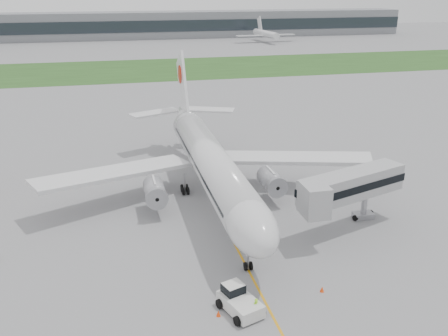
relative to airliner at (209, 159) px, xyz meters
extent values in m
plane|color=gray|center=(0.00, -4.87, -5.66)|extent=(600.00, 600.00, 0.00)
cube|color=#26471A|center=(0.00, 115.13, -5.65)|extent=(600.00, 50.00, 0.02)
cube|color=gray|center=(0.00, 225.13, 1.34)|extent=(320.00, 22.00, 14.00)
cube|color=#21282F|center=(0.00, 214.13, 1.34)|extent=(320.00, 0.60, 6.00)
cylinder|color=silver|center=(0.00, -0.87, -0.06)|extent=(5.00, 38.00, 5.00)
ellipsoid|color=silver|center=(0.00, -20.37, -0.06)|extent=(5.00, 11.00, 5.00)
cube|color=black|center=(0.00, -21.37, 0.84)|extent=(3.20, 1.54, 1.14)
cone|color=silver|center=(0.00, 21.13, 0.74)|extent=(5.00, 10.53, 6.16)
cube|color=silver|center=(-13.00, 1.13, -1.26)|extent=(22.13, 13.52, 1.70)
cube|color=silver|center=(13.00, 1.13, -1.26)|extent=(22.13, 13.52, 1.70)
cylinder|color=#A6A6AC|center=(-8.00, -3.37, -2.66)|extent=(2.70, 5.20, 2.70)
cylinder|color=#A6A6AC|center=(8.00, -3.37, -2.66)|extent=(2.70, 5.20, 2.70)
cube|color=silver|center=(0.00, 22.63, 5.84)|extent=(0.45, 10.90, 12.76)
cylinder|color=#B7130A|center=(0.00, 23.63, 7.84)|extent=(0.60, 3.20, 3.20)
cube|color=silver|center=(-5.00, 23.63, 1.14)|extent=(9.54, 6.34, 0.35)
cube|color=silver|center=(5.00, 23.63, 1.14)|extent=(9.54, 6.34, 0.35)
cylinder|color=#999A9F|center=(0.00, -19.87, -4.11)|extent=(0.24, 0.24, 3.10)
cylinder|color=black|center=(-3.20, 2.13, -5.11)|extent=(1.40, 1.10, 1.10)
cylinder|color=black|center=(3.20, 2.13, -5.11)|extent=(1.40, 1.10, 1.10)
cube|color=silver|center=(-2.68, -26.62, -4.86)|extent=(3.83, 5.06, 1.20)
cube|color=silver|center=(-3.08, -25.49, -3.86)|extent=(2.22, 2.10, 1.00)
cube|color=black|center=(-3.08, -25.49, -3.82)|extent=(2.28, 2.16, 0.85)
cylinder|color=black|center=(-4.45, -25.65, -5.21)|extent=(0.63, 0.96, 0.90)
cylinder|color=black|center=(-1.90, -24.76, -5.21)|extent=(0.63, 0.96, 0.90)
cylinder|color=black|center=(-3.46, -28.47, -5.21)|extent=(0.63, 0.96, 0.90)
cylinder|color=black|center=(-0.92, -27.59, -5.21)|extent=(0.63, 0.96, 0.90)
cube|color=#9B9C9E|center=(15.00, -12.92, -0.09)|extent=(15.25, 7.86, 3.22)
cube|color=black|center=(15.00, -12.92, -0.09)|extent=(15.48, 8.03, 0.96)
cube|color=#9B9C9E|center=(8.74, -16.17, -0.09)|extent=(2.79, 3.64, 3.64)
cylinder|color=#999A9F|center=(17.87, -11.38, -3.62)|extent=(0.75, 0.75, 4.07)
cube|color=#999A9F|center=(17.87, -11.38, -5.29)|extent=(2.92, 2.25, 0.75)
cylinder|color=black|center=(16.55, -11.83, -5.29)|extent=(0.55, 0.81, 0.75)
cylinder|color=black|center=(19.19, -10.93, -5.29)|extent=(0.55, 0.81, 0.75)
cone|color=#FF440D|center=(-4.81, -26.82, -5.37)|extent=(0.42, 0.42, 0.57)
cone|color=#FF440D|center=(5.97, -25.43, -5.37)|extent=(0.42, 0.42, 0.58)
imported|color=#A8FF2A|center=(-1.53, -27.59, -4.73)|extent=(0.81, 0.71, 1.87)
camera|label=1|loc=(-13.11, -63.88, 22.83)|focal=40.00mm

